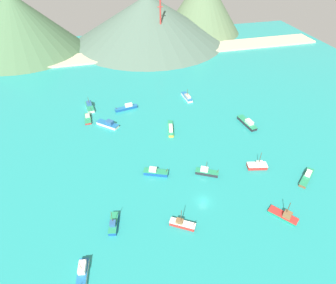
{
  "coord_description": "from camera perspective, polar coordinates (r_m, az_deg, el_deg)",
  "views": [
    {
      "loc": [
        -24.72,
        -53.91,
        69.12
      ],
      "look_at": [
        -4.28,
        27.82,
        2.82
      ],
      "focal_mm": 30.66,
      "sensor_mm": 36.0,
      "label": 1
    }
  ],
  "objects": [
    {
      "name": "fishing_boat_7",
      "position": [
        132.6,
        -8.21,
        6.81
      ],
      "size": [
        10.61,
        3.8,
        2.63
      ],
      "color": "#14478C",
      "rests_on": "ground"
    },
    {
      "name": "hill_west",
      "position": [
        212.84,
        -27.84,
        20.24
      ],
      "size": [
        75.83,
        75.83,
        35.55
      ],
      "color": "#476B47",
      "rests_on": "ground"
    },
    {
      "name": "fishing_boat_8",
      "position": [
        92.46,
        22.09,
        -13.35
      ],
      "size": [
        7.28,
        8.34,
        6.63
      ],
      "color": "#198466",
      "rests_on": "ground"
    },
    {
      "name": "hill_central",
      "position": [
        211.23,
        -3.91,
        23.26
      ],
      "size": [
        103.2,
        103.2,
        29.9
      ],
      "color": "#4C6656",
      "rests_on": "ground"
    },
    {
      "name": "fishing_boat_3",
      "position": [
        104.9,
        17.36,
        -4.5
      ],
      "size": [
        7.28,
        4.32,
        6.8
      ],
      "color": "red",
      "rests_on": "ground"
    },
    {
      "name": "fishing_boat_5",
      "position": [
        106.86,
        25.88,
        -6.29
      ],
      "size": [
        9.0,
        7.96,
        2.33
      ],
      "color": "brown",
      "rests_on": "ground"
    },
    {
      "name": "fishing_boat_12",
      "position": [
        98.68,
        7.65,
        -5.92
      ],
      "size": [
        7.92,
        5.59,
        5.76
      ],
      "color": "#232328",
      "rests_on": "ground"
    },
    {
      "name": "fishing_boat_14",
      "position": [
        79.57,
        -16.64,
        -23.5
      ],
      "size": [
        3.44,
        7.85,
        4.84
      ],
      "color": "silver",
      "rests_on": "ground"
    },
    {
      "name": "beach_strip",
      "position": [
        191.49,
        -5.95,
        17.04
      ],
      "size": [
        247.0,
        17.17,
        1.2
      ],
      "primitive_type": "cube",
      "color": "#C6B793",
      "rests_on": "ground"
    },
    {
      "name": "fishing_boat_10",
      "position": [
        84.29,
        2.83,
        -15.96
      ],
      "size": [
        7.38,
        5.66,
        6.67
      ],
      "color": "red",
      "rests_on": "ground"
    },
    {
      "name": "ground",
      "position": [
        111.65,
        1.86,
        -0.24
      ],
      "size": [
        260.0,
        280.0,
        0.5
      ],
      "color": "teal"
    },
    {
      "name": "fishing_boat_4",
      "position": [
        129.07,
        -15.64,
        4.59
      ],
      "size": [
        2.63,
        8.26,
        1.82
      ],
      "color": "red",
      "rests_on": "ground"
    },
    {
      "name": "fishing_boat_9",
      "position": [
        125.32,
        15.5,
        3.7
      ],
      "size": [
        4.41,
        11.34,
        2.73
      ],
      "color": "#232328",
      "rests_on": "ground"
    },
    {
      "name": "fishing_boat_2",
      "position": [
        117.36,
        0.54,
        2.69
      ],
      "size": [
        4.15,
        10.65,
        2.5
      ],
      "color": "gold",
      "rests_on": "ground"
    },
    {
      "name": "fishing_boat_0",
      "position": [
        136.63,
        -15.32,
        6.84
      ],
      "size": [
        3.9,
        9.29,
        5.85
      ],
      "color": "silver",
      "rests_on": "ground"
    },
    {
      "name": "fishing_boat_6",
      "position": [
        85.62,
        -10.79,
        -15.64
      ],
      "size": [
        3.66,
        7.56,
        6.67
      ],
      "color": "#14478C",
      "rests_on": "ground"
    },
    {
      "name": "fishing_boat_13",
      "position": [
        97.96,
        -2.5,
        -5.98
      ],
      "size": [
        8.64,
        5.43,
        3.01
      ],
      "color": "#14478C",
      "rests_on": "ground"
    },
    {
      "name": "hill_east",
      "position": [
        231.22,
        6.88,
        25.81
      ],
      "size": [
        57.44,
        57.44,
        40.9
      ],
      "color": "#56704C",
      "rests_on": "ground"
    },
    {
      "name": "radio_tower",
      "position": [
        191.25,
        -1.49,
        22.29
      ],
      "size": [
        3.28,
        2.63,
        32.83
      ],
      "color": "#B7332D",
      "rests_on": "ground"
    },
    {
      "name": "fishing_boat_11",
      "position": [
        139.94,
        3.79,
        8.92
      ],
      "size": [
        3.33,
        9.57,
        5.05
      ],
      "color": "silver",
      "rests_on": "ground"
    },
    {
      "name": "fishing_boat_1",
      "position": [
        122.64,
        -11.83,
        3.52
      ],
      "size": [
        9.29,
        8.8,
        2.82
      ],
      "color": "silver",
      "rests_on": "ground"
    }
  ]
}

